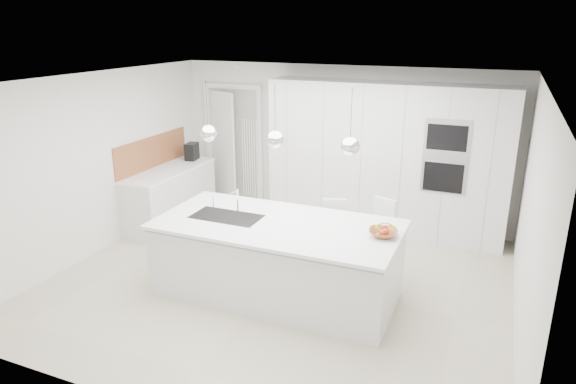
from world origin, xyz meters
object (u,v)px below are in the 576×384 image
at_px(island_base, 276,261).
at_px(bar_stool_left, 331,238).
at_px(espresso_machine, 192,151).
at_px(fruit_bowl, 383,233).
at_px(bar_stool_right, 381,240).

distance_m(island_base, bar_stool_left, 0.90).
xyz_separation_m(island_base, espresso_machine, (-2.53, 2.16, 0.61)).
relative_size(island_base, espresso_machine, 9.81).
bearing_deg(fruit_bowl, island_base, -173.67).
relative_size(fruit_bowl, bar_stool_left, 0.32).
xyz_separation_m(bar_stool_left, bar_stool_right, (0.62, 0.12, 0.03)).
bearing_deg(bar_stool_right, espresso_machine, -178.90).
relative_size(espresso_machine, bar_stool_right, 0.28).
bearing_deg(espresso_machine, bar_stool_right, -29.79).
bearing_deg(espresso_machine, island_base, -51.03).
bearing_deg(island_base, espresso_machine, 139.52).
height_order(island_base, fruit_bowl, fruit_bowl).
bearing_deg(bar_stool_right, island_base, -118.20).
xyz_separation_m(fruit_bowl, bar_stool_left, (-0.81, 0.66, -0.45)).
xyz_separation_m(fruit_bowl, espresso_machine, (-3.75, 2.02, 0.10)).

